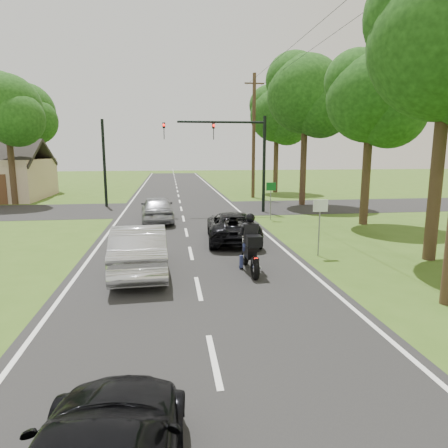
{
  "coord_description": "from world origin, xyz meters",
  "views": [
    {
      "loc": [
        -0.74,
        -10.85,
        3.87
      ],
      "look_at": [
        1.15,
        3.0,
        1.3
      ],
      "focal_mm": 32.0,
      "sensor_mm": 36.0,
      "label": 1
    }
  ],
  "objects": [
    {
      "name": "tree_left_near",
      "position": [
        -11.73,
        19.78,
        6.53
      ],
      "size": [
        5.12,
        4.96,
        9.22
      ],
      "color": "#332316",
      "rests_on": "ground"
    },
    {
      "name": "silver_sedan",
      "position": [
        -1.75,
        1.8,
        0.79
      ],
      "size": [
        1.88,
        4.79,
        1.55
      ],
      "primitive_type": "imported",
      "rotation": [
        0.0,
        0.0,
        3.19
      ],
      "color": "silver",
      "rests_on": "road"
    },
    {
      "name": "sign_green",
      "position": [
        4.9,
        10.98,
        1.6
      ],
      "size": [
        0.55,
        0.07,
        2.12
      ],
      "color": "slate",
      "rests_on": "ground"
    },
    {
      "name": "motorcycle_rider",
      "position": [
        1.78,
        1.33,
        0.77
      ],
      "size": [
        0.64,
        2.26,
        1.95
      ],
      "rotation": [
        0.0,
        0.0,
        0.01
      ],
      "color": "black",
      "rests_on": "ground"
    },
    {
      "name": "tree_row_e",
      "position": [
        9.48,
        25.78,
        6.83
      ],
      "size": [
        5.28,
        5.12,
        9.61
      ],
      "color": "#332316",
      "rests_on": "ground"
    },
    {
      "name": "sign_white",
      "position": [
        4.7,
        2.98,
        1.6
      ],
      "size": [
        0.55,
        0.07,
        2.12
      ],
      "color": "slate",
      "rests_on": "ground"
    },
    {
      "name": "tree_row_d",
      "position": [
        9.1,
        16.76,
        7.43
      ],
      "size": [
        5.76,
        5.58,
        10.45
      ],
      "color": "#332316",
      "rests_on": "ground"
    },
    {
      "name": "tree_row_c",
      "position": [
        9.75,
        8.8,
        6.23
      ],
      "size": [
        4.8,
        4.65,
        8.76
      ],
      "color": "#332316",
      "rests_on": "ground"
    },
    {
      "name": "cross_road",
      "position": [
        0.0,
        16.0,
        0.01
      ],
      "size": [
        60.0,
        7.0,
        0.01
      ],
      "primitive_type": "cube",
      "color": "black",
      "rests_on": "ground"
    },
    {
      "name": "dark_suv",
      "position": [
        1.92,
        5.93,
        0.65
      ],
      "size": [
        2.47,
        4.75,
        1.28
      ],
      "primitive_type": "imported",
      "rotation": [
        0.0,
        0.0,
        3.06
      ],
      "color": "black",
      "rests_on": "road"
    },
    {
      "name": "signal_pole_far",
      "position": [
        -5.2,
        18.0,
        3.0
      ],
      "size": [
        0.2,
        0.2,
        6.0
      ],
      "primitive_type": "cylinder",
      "color": "black",
      "rests_on": "ground"
    },
    {
      "name": "utility_pole_far",
      "position": [
        6.2,
        22.0,
        5.08
      ],
      "size": [
        1.6,
        0.28,
        10.0
      ],
      "color": "#4D3523",
      "rests_on": "ground"
    },
    {
      "name": "traffic_signal",
      "position": [
        3.34,
        14.0,
        4.14
      ],
      "size": [
        6.38,
        0.44,
        6.0
      ],
      "color": "black",
      "rests_on": "ground"
    },
    {
      "name": "silver_suv",
      "position": [
        -1.45,
        11.14,
        0.74
      ],
      "size": [
        1.99,
        4.39,
        1.46
      ],
      "primitive_type": "imported",
      "rotation": [
        0.0,
        0.0,
        3.21
      ],
      "color": "#9A9CA1",
      "rests_on": "road"
    },
    {
      "name": "tree_left_far",
      "position": [
        -13.7,
        29.76,
        7.13
      ],
      "size": [
        5.76,
        5.58,
        10.14
      ],
      "color": "#332316",
      "rests_on": "ground"
    },
    {
      "name": "ground",
      "position": [
        0.0,
        0.0,
        0.0
      ],
      "size": [
        140.0,
        140.0,
        0.0
      ],
      "primitive_type": "plane",
      "color": "#375518",
      "rests_on": "ground"
    },
    {
      "name": "road",
      "position": [
        0.0,
        10.0,
        0.01
      ],
      "size": [
        8.0,
        100.0,
        0.01
      ],
      "primitive_type": "cube",
      "color": "black",
      "rests_on": "ground"
    }
  ]
}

